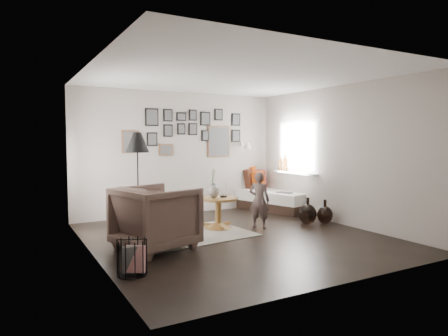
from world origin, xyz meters
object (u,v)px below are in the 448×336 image
armchair (156,218)px  demijohn_large (308,214)px  vase (214,189)px  floor_lamp (137,146)px  daybed (267,196)px  child (259,200)px  pedestal_table (218,214)px  magazine_basket (132,257)px  demijohn_small (325,215)px

armchair → demijohn_large: size_ratio=2.02×
vase → floor_lamp: size_ratio=0.30×
floor_lamp → demijohn_large: 3.36m
vase → daybed: size_ratio=0.24×
floor_lamp → child: bearing=-22.1°
pedestal_table → floor_lamp: 1.85m
daybed → magazine_basket: 4.97m
floor_lamp → demijohn_small: bearing=-18.4°
pedestal_table → daybed: daybed is taller
floor_lamp → magazine_basket: floor_lamp is taller
magazine_basket → demijohn_small: bearing=14.9°
daybed → magazine_basket: size_ratio=4.80×
armchair → daybed: bearing=-75.3°
daybed → floor_lamp: floor_lamp is taller
floor_lamp → demijohn_large: (2.95, -0.97, -1.28)m
demijohn_small → magazine_basket: bearing=-165.1°
floor_lamp → demijohn_large: floor_lamp is taller
vase → floor_lamp: floor_lamp is taller
demijohn_large → child: (-0.98, 0.17, 0.31)m
vase → magazine_basket: 2.65m
vase → demijohn_large: vase is taller
demijohn_large → demijohn_small: demijohn_large is taller
magazine_basket → demijohn_large: bearing=17.9°
demijohn_small → child: bearing=167.6°
vase → floor_lamp: (-1.24, 0.44, 0.76)m
pedestal_table → demijohn_small: bearing=-17.7°
daybed → floor_lamp: 3.57m
vase → floor_lamp: bearing=160.3°
daybed → demijohn_large: size_ratio=4.18×
demijohn_small → armchair: bearing=-177.3°
pedestal_table → daybed: 2.32m
vase → magazine_basket: vase is taller
magazine_basket → demijohn_large: (3.68, 1.19, -0.01)m
pedestal_table → daybed: (1.95, 1.26, 0.03)m
daybed → demijohn_large: 1.79m
daybed → floor_lamp: size_ratio=1.23×
daybed → demijohn_large: (-0.32, -1.76, -0.10)m
magazine_basket → child: bearing=26.6°
vase → daybed: vase is taller
magazine_basket → vase: bearing=41.0°
armchair → child: bearing=-94.2°
demijohn_small → child: 1.37m
pedestal_table → magazine_basket: pedestal_table is taller
demijohn_large → armchair: bearing=-174.8°
pedestal_table → child: child is taller
demijohn_large → child: bearing=170.4°
pedestal_table → vase: bearing=166.0°
daybed → armchair: 3.96m
vase → armchair: 1.60m
pedestal_table → demijohn_large: pedestal_table is taller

